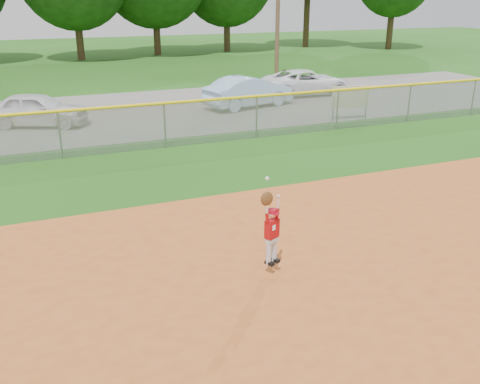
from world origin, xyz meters
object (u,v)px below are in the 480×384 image
car_white_a (37,109)px  sponsor_sign (350,98)px  car_blue (249,92)px  ballplayer (271,228)px  car_white_b (307,82)px

car_white_a → sponsor_sign: bearing=-84.7°
car_blue → ballplayer: (-5.72, -14.30, 0.22)m
sponsor_sign → car_blue: bearing=124.2°
sponsor_sign → ballplayer: (-8.45, -10.29, 0.01)m
car_white_a → car_white_b: size_ratio=0.84×
car_white_a → car_white_b: 13.10m
car_white_b → car_blue: bearing=117.2°
car_white_a → sponsor_sign: 12.31m
car_white_a → sponsor_sign: (11.74, -3.71, 0.26)m
car_blue → car_white_b: size_ratio=0.92×
car_blue → car_white_b: (3.93, 1.72, -0.06)m
car_white_a → ballplayer: (3.29, -13.99, 0.27)m
car_blue → car_white_a: bearing=77.6°
sponsor_sign → ballplayer: size_ratio=0.92×
car_white_b → ballplayer: bearing=152.5°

